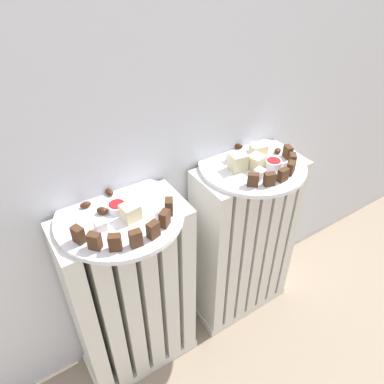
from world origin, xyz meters
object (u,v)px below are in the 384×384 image
at_px(radiator_left, 133,298).
at_px(radiator_right, 243,243).
at_px(jam_bowl_left, 117,207).
at_px(plate_left, 120,215).
at_px(jam_bowl_right, 273,164).
at_px(plate_right, 252,165).
at_px(fork, 254,165).

bearing_deg(radiator_left, radiator_right, 0.00).
relative_size(radiator_right, jam_bowl_left, 13.06).
bearing_deg(plate_left, jam_bowl_right, -6.67).
bearing_deg(jam_bowl_right, plate_right, 121.13).
bearing_deg(fork, jam_bowl_left, 176.51).
bearing_deg(radiator_right, jam_bowl_left, 178.26).
height_order(radiator_left, radiator_right, same).
distance_m(plate_left, jam_bowl_left, 0.02).
relative_size(jam_bowl_left, jam_bowl_right, 1.01).
bearing_deg(plate_right, jam_bowl_right, -58.87).
bearing_deg(jam_bowl_right, plate_left, 173.33).
relative_size(plate_left, jam_bowl_left, 6.61).
bearing_deg(plate_right, fork, -109.00).
xyz_separation_m(jam_bowl_left, fork, (0.40, -0.02, -0.01)).
bearing_deg(jam_bowl_right, radiator_right, 121.13).
relative_size(jam_bowl_right, fork, 0.44).
distance_m(plate_right, jam_bowl_right, 0.06).
height_order(plate_right, jam_bowl_left, jam_bowl_left).
distance_m(plate_right, fork, 0.01).
relative_size(plate_right, fork, 2.93).
distance_m(jam_bowl_left, jam_bowl_right, 0.44).
distance_m(radiator_left, jam_bowl_right, 0.55).
xyz_separation_m(radiator_right, jam_bowl_left, (-0.40, 0.01, 0.33)).
xyz_separation_m(radiator_left, jam_bowl_left, (0.00, 0.01, 0.33)).
bearing_deg(radiator_left, jam_bowl_right, -6.67).
bearing_deg(plate_left, jam_bowl_left, 87.45).
xyz_separation_m(plate_left, fork, (0.40, -0.01, 0.01)).
height_order(plate_left, jam_bowl_right, jam_bowl_right).
distance_m(radiator_left, radiator_right, 0.40).
relative_size(radiator_left, plate_left, 1.98).
bearing_deg(fork, jam_bowl_right, -48.03).
height_order(radiator_left, plate_left, plate_left).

